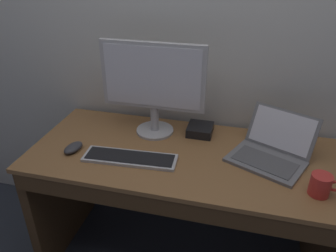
{
  "coord_description": "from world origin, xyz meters",
  "views": [
    {
      "loc": [
        0.26,
        -1.32,
        1.64
      ],
      "look_at": [
        -0.08,
        0.0,
        0.89
      ],
      "focal_mm": 35.26,
      "sensor_mm": 36.0,
      "label": 1
    }
  ],
  "objects_px": {
    "external_monitor": "(153,83)",
    "external_drive_box": "(200,130)",
    "computer_mouse": "(73,148)",
    "laptop_space_gray": "(271,151)",
    "coffee_mug": "(321,185)",
    "wired_keyboard": "(130,158)"
  },
  "relations": [
    {
      "from": "computer_mouse",
      "to": "coffee_mug",
      "type": "height_order",
      "value": "coffee_mug"
    },
    {
      "from": "coffee_mug",
      "to": "external_drive_box",
      "type": "bearing_deg",
      "value": 146.07
    },
    {
      "from": "laptop_space_gray",
      "to": "coffee_mug",
      "type": "bearing_deg",
      "value": -49.25
    },
    {
      "from": "laptop_space_gray",
      "to": "coffee_mug",
      "type": "xyz_separation_m",
      "value": [
        0.19,
        -0.22,
        0.0
      ]
    },
    {
      "from": "external_drive_box",
      "to": "coffee_mug",
      "type": "distance_m",
      "value": 0.66
    },
    {
      "from": "computer_mouse",
      "to": "external_drive_box",
      "type": "distance_m",
      "value": 0.66
    },
    {
      "from": "laptop_space_gray",
      "to": "computer_mouse",
      "type": "bearing_deg",
      "value": -169.65
    },
    {
      "from": "coffee_mug",
      "to": "laptop_space_gray",
      "type": "bearing_deg",
      "value": 130.75
    },
    {
      "from": "coffee_mug",
      "to": "computer_mouse",
      "type": "bearing_deg",
      "value": 177.61
    },
    {
      "from": "computer_mouse",
      "to": "external_drive_box",
      "type": "height_order",
      "value": "external_drive_box"
    },
    {
      "from": "external_monitor",
      "to": "wired_keyboard",
      "type": "xyz_separation_m",
      "value": [
        -0.04,
        -0.27,
        -0.28
      ]
    },
    {
      "from": "laptop_space_gray",
      "to": "external_drive_box",
      "type": "relative_size",
      "value": 3.06
    },
    {
      "from": "wired_keyboard",
      "to": "coffee_mug",
      "type": "relative_size",
      "value": 3.69
    },
    {
      "from": "computer_mouse",
      "to": "external_drive_box",
      "type": "xyz_separation_m",
      "value": [
        0.57,
        0.32,
        0.01
      ]
    },
    {
      "from": "external_monitor",
      "to": "external_drive_box",
      "type": "distance_m",
      "value": 0.36
    },
    {
      "from": "laptop_space_gray",
      "to": "external_drive_box",
      "type": "xyz_separation_m",
      "value": [
        -0.36,
        0.15,
        -0.02
      ]
    },
    {
      "from": "laptop_space_gray",
      "to": "coffee_mug",
      "type": "relative_size",
      "value": 3.49
    },
    {
      "from": "external_drive_box",
      "to": "computer_mouse",
      "type": "bearing_deg",
      "value": -150.7
    },
    {
      "from": "computer_mouse",
      "to": "laptop_space_gray",
      "type": "bearing_deg",
      "value": 22.39
    },
    {
      "from": "laptop_space_gray",
      "to": "external_monitor",
      "type": "relative_size",
      "value": 0.8
    },
    {
      "from": "wired_keyboard",
      "to": "computer_mouse",
      "type": "distance_m",
      "value": 0.29
    },
    {
      "from": "laptop_space_gray",
      "to": "coffee_mug",
      "type": "distance_m",
      "value": 0.29
    }
  ]
}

